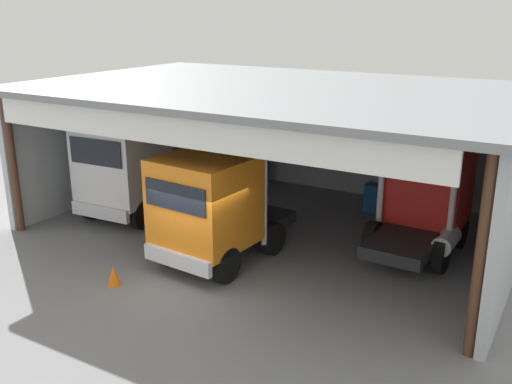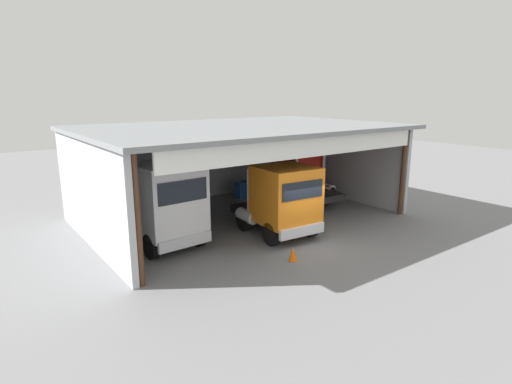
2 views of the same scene
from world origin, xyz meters
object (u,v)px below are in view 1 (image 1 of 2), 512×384
(truck_red_center_bay, at_px, (425,192))
(traffic_cone, at_px, (114,275))
(truck_white_yard_outside, at_px, (127,165))
(truck_orange_center_right_bay, at_px, (211,208))
(oil_drum, at_px, (262,173))
(tool_cart, at_px, (378,198))

(truck_red_center_bay, xyz_separation_m, traffic_cone, (-6.42, -6.69, -1.54))
(truck_white_yard_outside, height_order, truck_orange_center_right_bay, truck_white_yard_outside)
(truck_red_center_bay, relative_size, traffic_cone, 7.98)
(truck_red_center_bay, bearing_deg, traffic_cone, -132.13)
(truck_white_yard_outside, relative_size, truck_orange_center_right_bay, 1.03)
(truck_white_yard_outside, relative_size, truck_red_center_bay, 1.14)
(oil_drum, xyz_separation_m, tool_cart, (5.34, -0.80, 0.03))
(truck_orange_center_right_bay, distance_m, traffic_cone, 3.24)
(truck_white_yard_outside, distance_m, traffic_cone, 5.64)
(truck_red_center_bay, distance_m, traffic_cone, 9.40)
(truck_white_yard_outside, bearing_deg, tool_cart, -148.96)
(truck_red_center_bay, relative_size, oil_drum, 4.75)
(traffic_cone, bearing_deg, truck_red_center_bay, 46.20)
(oil_drum, distance_m, tool_cart, 5.40)
(tool_cart, distance_m, traffic_cone, 10.22)
(oil_drum, bearing_deg, traffic_cone, -83.13)
(traffic_cone, bearing_deg, truck_orange_center_right_bay, 59.43)
(tool_cart, bearing_deg, truck_red_center_bay, -49.13)
(truck_white_yard_outside, xyz_separation_m, traffic_cone, (3.31, -4.28, -1.61))
(truck_red_center_bay, bearing_deg, truck_white_yard_outside, -164.38)
(truck_red_center_bay, height_order, traffic_cone, truck_red_center_bay)
(truck_orange_center_right_bay, distance_m, tool_cart, 7.43)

